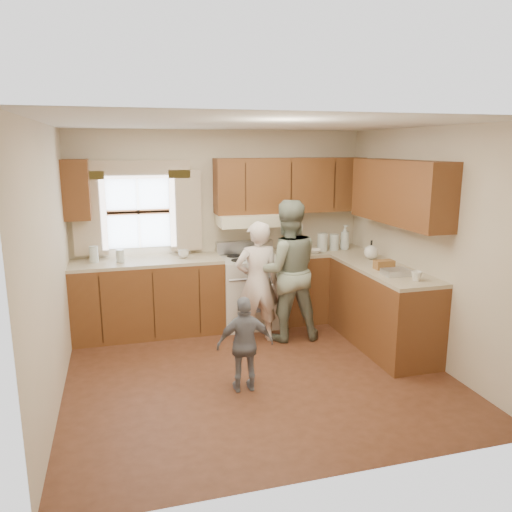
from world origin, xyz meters
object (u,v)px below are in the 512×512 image
object	(u,v)px
stove	(250,290)
woman_right	(287,271)
child	(245,344)
woman_left	(257,282)

from	to	relation	value
stove	woman_right	bearing A→B (deg)	-62.15
woman_right	stove	bearing A→B (deg)	-57.84
woman_right	child	xyz separation A→B (m)	(-0.82, -1.17, -0.38)
stove	woman_right	xyz separation A→B (m)	(0.31, -0.59, 0.38)
stove	woman_left	world-z (taller)	woman_left
woman_left	child	xyz separation A→B (m)	(-0.45, -1.17, -0.26)
woman_left	woman_right	bearing A→B (deg)	179.89
woman_right	child	distance (m)	1.48
woman_left	woman_right	xyz separation A→B (m)	(0.37, 0.00, 0.12)
woman_right	woman_left	bearing A→B (deg)	4.30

